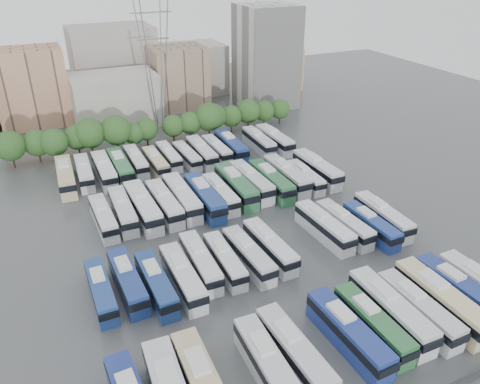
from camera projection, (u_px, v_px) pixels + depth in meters
name	position (u px, v px, depth m)	size (l,w,h in m)	color
ground	(241.00, 239.00, 70.17)	(220.00, 220.00, 0.00)	#424447
tree_line	(153.00, 126.00, 101.29)	(65.64, 7.61, 8.12)	black
city_buildings	(100.00, 81.00, 121.52)	(102.00, 35.00, 20.00)	#9E998E
apartment_tower	(266.00, 57.00, 123.23)	(14.00, 14.00, 26.00)	silver
electricity_pylon	(154.00, 51.00, 102.38)	(9.00, 6.91, 33.83)	slate
bus_r0_s4	(268.00, 366.00, 46.64)	(3.01, 12.27, 3.83)	silver
bus_r0_s5	(295.00, 352.00, 48.20)	(3.15, 12.42, 3.87)	silver
bus_r0_s7	(348.00, 333.00, 50.59)	(3.16, 12.54, 3.91)	navy
bus_r0_s8	(372.00, 324.00, 52.02)	(2.64, 11.63, 3.64)	#2E6B3B
bus_r0_s9	(391.00, 310.00, 53.66)	(2.96, 12.93, 4.05)	silver
bus_r0_s10	(418.00, 309.00, 54.03)	(2.73, 12.04, 3.77)	silver
bus_r0_s11	(441.00, 300.00, 55.09)	(2.95, 13.34, 4.18)	beige
bus_r0_s12	(458.00, 290.00, 56.88)	(3.14, 12.26, 3.82)	navy
bus_r1_s0	(101.00, 291.00, 57.16)	(2.40, 10.82, 3.39)	navy
bus_r1_s1	(127.00, 281.00, 58.65)	(2.97, 11.81, 3.68)	navy
bus_r1_s2	(156.00, 284.00, 58.20)	(2.80, 11.56, 3.61)	navy
bus_r1_s3	(183.00, 277.00, 59.28)	(2.70, 11.97, 3.75)	silver
bus_r1_s4	(200.00, 262.00, 62.17)	(2.87, 11.69, 3.65)	silver
bus_r1_s5	(225.00, 260.00, 62.69)	(2.59, 10.91, 3.41)	silver
bus_r1_s6	(249.00, 255.00, 63.53)	(3.08, 11.65, 3.62)	silver
bus_r1_s7	(270.00, 246.00, 65.37)	(3.06, 11.82, 3.68)	silver
bus_r1_s10	(324.00, 227.00, 69.79)	(3.19, 12.26, 3.81)	silver
bus_r1_s11	(344.00, 224.00, 70.65)	(3.07, 11.70, 3.64)	silver
bus_r1_s12	(371.00, 225.00, 70.39)	(2.60, 11.28, 3.53)	navy
bus_r1_s13	(383.00, 216.00, 72.54)	(2.97, 12.09, 3.77)	silver
bus_r2_s1	(103.00, 218.00, 72.32)	(2.77, 11.48, 3.59)	silver
bus_r2_s2	(123.00, 210.00, 74.07)	(2.89, 12.24, 3.83)	silver
bus_r2_s3	(143.00, 206.00, 74.75)	(3.28, 13.63, 4.26)	silver
bus_r2_s4	(164.00, 203.00, 75.97)	(3.13, 12.72, 3.97)	silver
bus_r2_s5	(182.00, 197.00, 77.57)	(2.92, 13.29, 4.17)	silver
bus_r2_s6	(204.00, 197.00, 77.54)	(3.00, 13.48, 4.23)	navy
bus_r2_s7	(220.00, 194.00, 79.30)	(2.60, 11.54, 3.61)	silver
bus_r2_s8	(236.00, 186.00, 81.18)	(3.16, 13.64, 4.27)	#2D6942
bus_r2_s9	(251.00, 181.00, 82.90)	(3.20, 13.06, 4.07)	silver
bus_r2_s10	(271.00, 181.00, 83.03)	(2.90, 13.13, 4.12)	#2B653D
bus_r2_s11	(286.00, 175.00, 85.03)	(2.97, 13.13, 4.11)	silver
bus_r2_s12	(305.00, 177.00, 85.24)	(2.67, 10.84, 3.38)	silver
bus_r2_s13	(317.00, 169.00, 87.51)	(3.09, 13.20, 4.13)	silver
bus_r3_s0	(66.00, 176.00, 84.70)	(3.36, 13.17, 4.10)	#C8BB8A
bus_r3_s1	(84.00, 172.00, 86.66)	(3.08, 11.95, 3.72)	silver
bus_r3_s2	(104.00, 170.00, 87.12)	(2.80, 12.75, 4.00)	silver
bus_r3_s3	(120.00, 167.00, 88.47)	(2.84, 12.83, 4.02)	#317343
bus_r3_s4	(136.00, 161.00, 91.20)	(2.53, 11.56, 3.63)	silver
bus_r3_s5	(156.00, 162.00, 90.71)	(2.65, 11.36, 3.55)	beige
bus_r3_s6	(169.00, 156.00, 93.69)	(2.47, 10.87, 3.40)	silver
bus_r3_s7	(187.00, 156.00, 93.69)	(2.84, 10.99, 3.42)	silver
bus_r3_s8	(202.00, 152.00, 94.77)	(2.82, 12.44, 3.89)	silver
bus_r3_s9	(217.00, 150.00, 96.45)	(2.62, 11.38, 3.56)	silver
bus_r3_s10	(231.00, 146.00, 97.56)	(3.05, 12.89, 4.03)	navy
bus_r3_s12	(259.00, 142.00, 100.04)	(2.94, 12.28, 3.84)	silver
bus_r3_s13	(274.00, 140.00, 100.77)	(3.05, 12.92, 4.04)	silver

